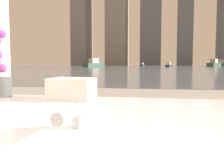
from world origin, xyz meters
name	(u,v)px	position (x,y,z in m)	size (l,w,h in m)	color
faucet_far	(72,115)	(0.17, 0.17, 0.60)	(0.04, 0.19, 0.08)	silver
potted_orchid	(0,78)	(-0.53, 0.85, 0.67)	(0.14, 0.14, 0.40)	#4C4C4C
towel_stack	(72,89)	(-0.06, 0.82, 0.61)	(0.23, 0.21, 0.12)	silver
harbor_water	(156,67)	(0.00, 62.00, 0.01)	(180.00, 110.00, 0.01)	slate
harbor_boat_1	(94,64)	(-13.88, 54.82, 0.71)	(4.18, 5.48, 1.98)	#335647
harbor_boat_2	(214,64)	(15.57, 71.44, 0.75)	(4.61, 5.79, 2.11)	#335647
harbor_boat_3	(220,64)	(18.83, 78.63, 0.71)	(2.58, 5.54, 2.00)	#335647
harbor_boat_4	(142,65)	(-4.60, 83.77, 0.42)	(1.45, 3.18, 1.15)	navy
harbor_boat_5	(169,65)	(3.11, 61.09, 0.38)	(1.77, 2.99, 1.06)	navy
skyline_tower_0	(82,5)	(-36.11, 118.00, 29.34)	(7.54, 12.18, 58.69)	slate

